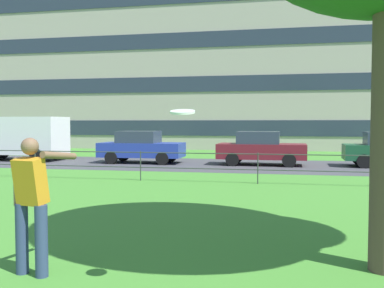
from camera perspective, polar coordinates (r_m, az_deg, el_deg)
The scene contains 8 objects.
street_strip at distance 20.63m, azimuth -1.47°, elevation -2.61°, with size 80.00×6.46×0.01m, color #424247.
park_fence at distance 14.84m, azimuth -6.69°, elevation -2.17°, with size 39.07×0.04×1.00m.
person_thrower at distance 5.99m, azimuth -20.11°, elevation -6.96°, with size 0.63×0.76×1.76m.
frisbee at distance 4.71m, azimuth -1.23°, elevation 4.19°, with size 0.29×0.29×0.07m.
panel_van_far_right at distance 24.39m, azimuth -21.77°, elevation 1.00°, with size 5.02×2.14×2.24m.
car_blue_right at distance 21.27m, azimuth -6.64°, elevation -0.38°, with size 4.01×1.84×1.54m.
car_maroon_left at distance 20.36m, azimuth 8.92°, elevation -0.53°, with size 4.03×1.87×1.54m.
apartment_building_background at distance 37.92m, azimuth -2.65°, elevation 14.38°, with size 36.30×10.84×19.11m.
Camera 1 is at (4.64, 0.33, 1.95)m, focal length 41.09 mm.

